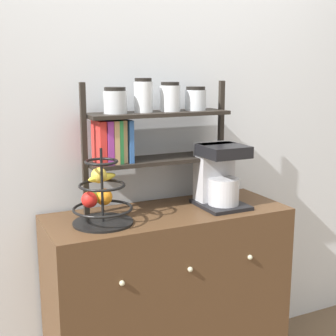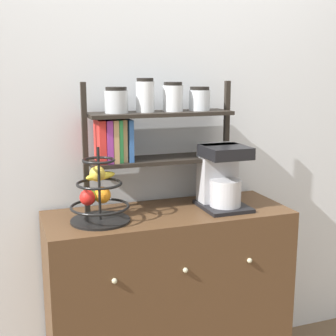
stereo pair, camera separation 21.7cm
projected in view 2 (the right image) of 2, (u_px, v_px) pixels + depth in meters
The scene contains 5 objects.
wall_back at pixel (151, 126), 2.39m from camera, with size 7.00×0.05×2.60m, color silver.
sideboard at pixel (168, 301), 2.31m from camera, with size 1.16×0.46×0.92m.
coffee_maker at pixel (221, 176), 2.27m from camera, with size 0.21×0.26×0.31m.
fruit_stand at pixel (98, 196), 2.07m from camera, with size 0.26×0.26×0.34m.
shelf_hutch at pixel (146, 125), 2.22m from camera, with size 0.74×0.20×0.62m.
Camera 2 is at (-0.71, -1.79, 1.58)m, focal length 50.00 mm.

